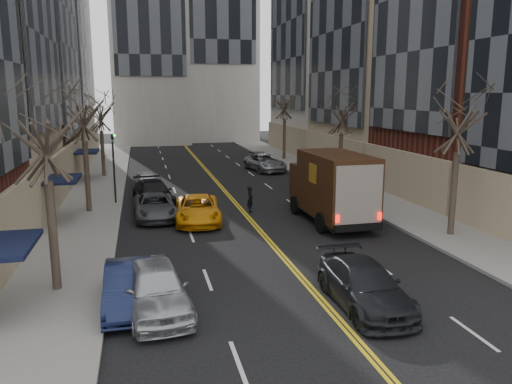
{
  "coord_description": "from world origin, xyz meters",
  "views": [
    {
      "loc": [
        -5.72,
        -9.68,
        6.89
      ],
      "look_at": [
        -0.41,
        13.27,
        2.2
      ],
      "focal_mm": 35.0,
      "sensor_mm": 36.0,
      "label": 1
    }
  ],
  "objects_px": {
    "observer_sedan": "(364,285)",
    "pedestrian": "(250,199)",
    "ups_truck": "(332,188)",
    "taxi": "(198,209)"
  },
  "relations": [
    {
      "from": "observer_sedan",
      "to": "pedestrian",
      "type": "distance_m",
      "value": 13.67
    },
    {
      "from": "ups_truck",
      "to": "pedestrian",
      "type": "relative_size",
      "value": 4.51
    },
    {
      "from": "taxi",
      "to": "pedestrian",
      "type": "height_order",
      "value": "pedestrian"
    },
    {
      "from": "ups_truck",
      "to": "taxi",
      "type": "xyz_separation_m",
      "value": [
        -7.03,
        1.65,
        -1.21
      ]
    },
    {
      "from": "observer_sedan",
      "to": "pedestrian",
      "type": "relative_size",
      "value": 3.21
    },
    {
      "from": "observer_sedan",
      "to": "taxi",
      "type": "height_order",
      "value": "observer_sedan"
    },
    {
      "from": "ups_truck",
      "to": "observer_sedan",
      "type": "relative_size",
      "value": 1.41
    },
    {
      "from": "pedestrian",
      "to": "ups_truck",
      "type": "bearing_deg",
      "value": -119.0
    },
    {
      "from": "taxi",
      "to": "pedestrian",
      "type": "xyz_separation_m",
      "value": [
        3.26,
        1.59,
        0.07
      ]
    },
    {
      "from": "ups_truck",
      "to": "pedestrian",
      "type": "height_order",
      "value": "ups_truck"
    }
  ]
}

